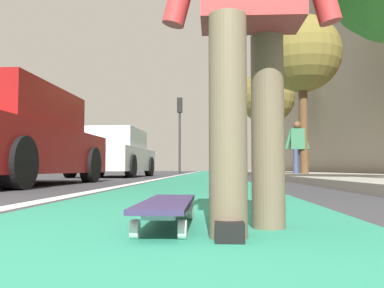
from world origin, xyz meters
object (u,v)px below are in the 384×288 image
parked_car_mid (113,154)px  pedestrian_distant (297,145)px  parked_car_near (7,139)px  street_tree_mid (302,55)px  street_tree_far (267,97)px  skateboard (167,205)px  traffic_light (180,121)px

parked_car_mid → pedestrian_distant: bearing=-97.2°
parked_car_near → street_tree_mid: size_ratio=0.94×
street_tree_far → pedestrian_distant: bearing=178.6°
skateboard → pedestrian_distant: size_ratio=0.51×
traffic_light → street_tree_far: (-2.18, -4.42, 0.88)m
skateboard → pedestrian_distant: (10.58, -2.70, 0.85)m
skateboard → parked_car_mid: parked_car_mid is taller
parked_car_near → street_tree_mid: bearing=-43.4°
traffic_light → street_tree_mid: 10.94m
parked_car_near → pedestrian_distant: (6.12, -5.64, 0.23)m
street_tree_far → pedestrian_distant: 8.33m
parked_car_mid → street_tree_far: street_tree_far is taller
parked_car_mid → street_tree_far: 9.68m
parked_car_mid → skateboard: bearing=-165.6°
parked_car_mid → pedestrian_distant: size_ratio=2.73×
street_tree_mid → pedestrian_distant: (-0.05, 0.20, -2.70)m
parked_car_mid → street_tree_far: bearing=-39.1°
skateboard → street_tree_far: 19.00m
parked_car_near → parked_car_mid: 6.82m
skateboard → parked_car_near: 5.38m
street_tree_far → pedestrian_distant: size_ratio=3.06×
parked_car_near → traffic_light: size_ratio=1.11×
street_tree_mid → street_tree_far: (7.80, 0.00, 0.07)m
parked_car_near → street_tree_mid: street_tree_mid is taller
skateboard → traffic_light: bearing=4.2°
parked_car_near → street_tree_far: (13.97, -5.84, 3.00)m
traffic_light → street_tree_far: street_tree_far is taller
parked_car_near → street_tree_far: street_tree_far is taller
parked_car_near → street_tree_mid: 8.98m
skateboard → traffic_light: (20.60, 1.52, 2.74)m
skateboard → street_tree_mid: 11.57m
traffic_light → pedestrian_distant: 11.04m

